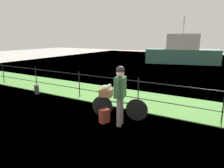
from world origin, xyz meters
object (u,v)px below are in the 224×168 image
wooden_crate (106,93)px  mooring_bollard (37,89)px  cyclist_person (120,91)px  moored_boat_near (182,53)px  terrier_dog (107,87)px  backpack_on_paving (104,116)px  bicycle_main (118,107)px

wooden_crate → mooring_bollard: bearing=170.4°
cyclist_person → moored_boat_near: (-1.57, 14.99, -0.02)m
terrier_dog → moored_boat_near: 14.70m
backpack_on_paving → wooden_crate: bearing=43.6°
backpack_on_paving → mooring_bollard: backpack_on_paving is taller
cyclist_person → backpack_on_paving: bearing=-168.5°
cyclist_person → moored_boat_near: size_ratio=0.25×
terrier_dog → mooring_bollard: terrier_dog is taller
bicycle_main → wooden_crate: bearing=-167.0°
wooden_crate → moored_boat_near: size_ratio=0.05×
bicycle_main → backpack_on_paving: 0.55m
wooden_crate → backpack_on_paving: wooden_crate is taller
bicycle_main → moored_boat_near: (-1.31, 14.59, 0.63)m
bicycle_main → moored_boat_near: 14.66m
bicycle_main → mooring_bollard: size_ratio=4.40×
bicycle_main → terrier_dog: bearing=-167.0°
bicycle_main → mooring_bollard: 4.42m
cyclist_person → moored_boat_near: 15.07m
cyclist_person → backpack_on_paving: (-0.46, -0.09, -0.80)m
backpack_on_paving → cyclist_person: bearing=-61.2°
wooden_crate → backpack_on_paving: bearing=-63.8°
bicycle_main → terrier_dog: terrier_dog is taller
wooden_crate → cyclist_person: (0.66, -0.31, 0.23)m
bicycle_main → cyclist_person: cyclist_person is taller
wooden_crate → cyclist_person: cyclist_person is taller
terrier_dog → wooden_crate: bearing=-167.0°
terrier_dog → moored_boat_near: bearing=93.7°
cyclist_person → mooring_bollard: (-4.64, 0.98, -0.81)m
terrier_dog → cyclist_person: bearing=-26.5°
wooden_crate → mooring_bollard: size_ratio=0.95×
backpack_on_paving → moored_boat_near: 15.14m
moored_boat_near → terrier_dog: bearing=-86.3°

